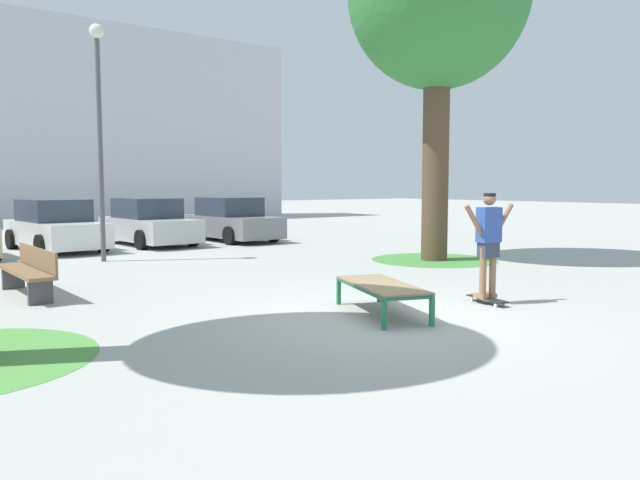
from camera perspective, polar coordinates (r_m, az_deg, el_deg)
ground_plane at (r=8.88m, az=5.71°, el=-7.29°), size 120.00×120.00×0.00m
skate_box at (r=9.10m, az=5.73°, el=-4.35°), size 1.36×2.05×0.46m
skateboard at (r=10.29m, az=15.27°, el=-5.31°), size 0.34×0.82×0.09m
skater at (r=10.16m, az=15.39°, el=0.22°), size 1.00×0.34×1.69m
grass_patch_near_right at (r=15.99m, az=10.54°, el=-1.82°), size 3.20×3.20×0.01m
car_white at (r=19.59m, az=-23.38°, el=1.11°), size 2.21×4.34×1.50m
car_silver at (r=20.50m, az=-15.65°, el=1.50°), size 2.09×4.29×1.50m
car_grey at (r=21.47m, az=-8.28°, el=1.79°), size 2.03×4.26×1.50m
park_bench at (r=11.71m, az=-25.44°, el=-2.54°), size 0.49×2.41×0.83m
light_post at (r=16.38m, az=-19.85°, el=11.53°), size 0.36×0.36×5.83m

